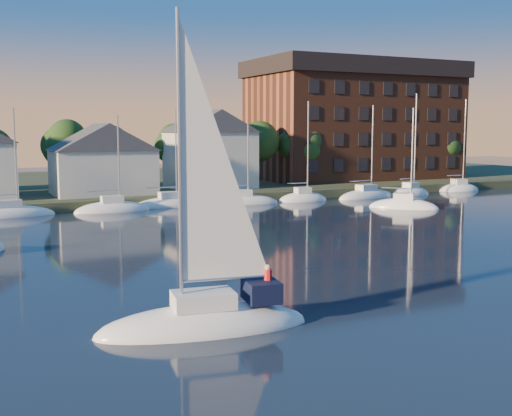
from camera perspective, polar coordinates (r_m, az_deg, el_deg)
shoreline_land at (r=94.76m, az=-12.21°, el=1.79°), size 160.00×50.00×2.00m
wooden_dock at (r=72.73m, az=-7.91°, el=0.31°), size 120.00×3.00×1.00m
clubhouse_centre at (r=75.56m, az=-13.50°, el=4.34°), size 11.55×8.40×8.08m
clubhouse_east at (r=81.57m, az=-4.14°, el=5.32°), size 10.50×8.40×9.80m
condo_block at (r=99.15m, az=8.75°, el=7.76°), size 31.00×17.00×17.40m
tree_line at (r=83.33m, az=-9.03°, el=6.10°), size 93.40×5.40×8.90m
moored_fleet at (r=69.89m, az=-7.15°, el=0.13°), size 87.50×2.40×12.05m
hero_sailboat at (r=27.74m, az=-4.40°, el=-9.51°), size 9.59×4.31×14.39m
drifting_sailboat_right at (r=70.29m, az=12.98°, el=0.04°), size 6.97×7.02×11.72m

